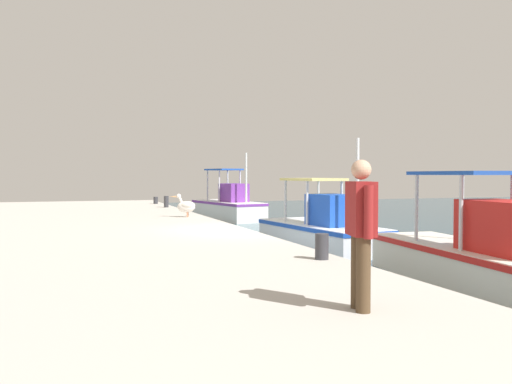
# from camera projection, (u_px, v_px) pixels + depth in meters

# --- Properties ---
(quay_pier) EXTENTS (36.00, 10.00, 0.80)m
(quay_pier) POSITION_uv_depth(u_px,v_px,m) (54.00, 252.00, 13.21)
(quay_pier) COLOR #BCB7AD
(quay_pier) RESTS_ON ground
(fishing_boat_nearest) EXTENTS (5.49, 2.68, 3.34)m
(fishing_boat_nearest) POSITION_uv_depth(u_px,v_px,m) (228.00, 206.00, 27.65)
(fishing_boat_nearest) COLOR white
(fishing_boat_nearest) RESTS_ON ground
(fishing_boat_second) EXTENTS (5.33, 2.35, 3.32)m
(fishing_boat_second) POSITION_uv_depth(u_px,v_px,m) (322.00, 230.00, 16.81)
(fishing_boat_second) COLOR white
(fishing_boat_second) RESTS_ON ground
(fishing_boat_third) EXTENTS (6.25, 2.25, 2.79)m
(fishing_boat_third) POSITION_uv_depth(u_px,v_px,m) (481.00, 258.00, 10.84)
(fishing_boat_third) COLOR silver
(fishing_boat_third) RESTS_ON ground
(pelican) EXTENTS (0.65, 0.93, 0.82)m
(pelican) POSITION_uv_depth(u_px,v_px,m) (186.00, 206.00, 19.01)
(pelican) COLOR tan
(pelican) RESTS_ON quay_pier
(fisherman_standing) EXTENTS (0.63, 0.34, 1.66)m
(fisherman_standing) POSITION_uv_depth(u_px,v_px,m) (361.00, 227.00, 5.95)
(fisherman_standing) COLOR #4C3823
(fisherman_standing) RESTS_ON quay_pier
(mooring_bollard_nearest) EXTENTS (0.22, 0.22, 0.36)m
(mooring_bollard_nearest) POSITION_uv_depth(u_px,v_px,m) (156.00, 200.00, 27.67)
(mooring_bollard_nearest) COLOR #333338
(mooring_bollard_nearest) RESTS_ON quay_pier
(mooring_bollard_second) EXTENTS (0.21, 0.21, 0.52)m
(mooring_bollard_second) POSITION_uv_depth(u_px,v_px,m) (166.00, 202.00, 24.70)
(mooring_bollard_second) COLOR #333338
(mooring_bollard_second) RESTS_ON quay_pier
(mooring_bollard_third) EXTENTS (0.24, 0.24, 0.46)m
(mooring_bollard_third) POSITION_uv_depth(u_px,v_px,m) (322.00, 247.00, 9.55)
(mooring_bollard_third) COLOR #333338
(mooring_bollard_third) RESTS_ON quay_pier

